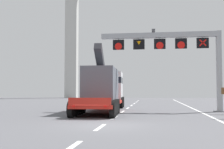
# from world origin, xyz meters

# --- Properties ---
(ground) EXTENTS (112.00, 112.00, 0.00)m
(ground) POSITION_xyz_m (0.00, 0.00, 0.00)
(ground) COLOR #5B5B60
(lane_markings) EXTENTS (0.20, 43.77, 0.01)m
(lane_markings) POSITION_xyz_m (-0.13, 14.59, 0.01)
(lane_markings) COLOR silver
(lane_markings) RESTS_ON ground
(edge_line_right) EXTENTS (0.20, 63.00, 0.01)m
(edge_line_right) POSITION_xyz_m (6.20, 12.00, 0.01)
(edge_line_right) COLOR silver
(edge_line_right) RESTS_ON ground
(overhead_lane_gantry) EXTENTS (10.38, 0.90, 7.05)m
(overhead_lane_gantry) POSITION_xyz_m (4.28, 10.63, 5.42)
(overhead_lane_gantry) COLOR #9EA0A5
(overhead_lane_gantry) RESTS_ON ground
(heavy_haul_truck_red) EXTENTS (3.62, 14.16, 5.30)m
(heavy_haul_truck_red) POSITION_xyz_m (-1.88, 11.12, 1.99)
(heavy_haul_truck_red) COLOR red
(heavy_haul_truck_red) RESTS_ON ground
(bridge_pylon_distant) EXTENTS (9.00, 2.00, 41.83)m
(bridge_pylon_distant) POSITION_xyz_m (-16.82, 53.06, 21.31)
(bridge_pylon_distant) COLOR #B7B7B2
(bridge_pylon_distant) RESTS_ON ground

